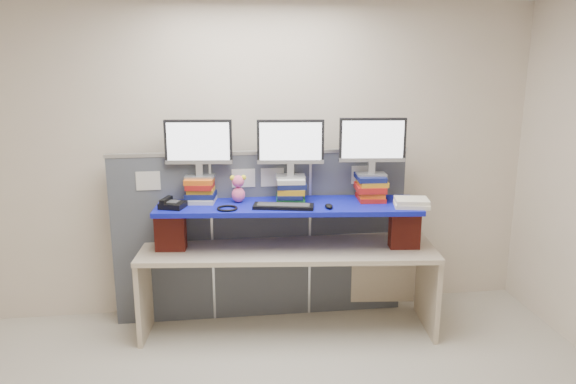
{
  "coord_description": "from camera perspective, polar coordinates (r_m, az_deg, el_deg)",
  "views": [
    {
      "loc": [
        -0.39,
        -2.95,
        2.36
      ],
      "look_at": [
        0.2,
        1.5,
        1.23
      ],
      "focal_mm": 35.0,
      "sensor_mm": 36.0,
      "label": 1
    }
  ],
  "objects": [
    {
      "name": "headset",
      "position": [
        4.51,
        -6.19,
        -1.65
      ],
      "size": [
        0.21,
        0.21,
        0.02
      ],
      "primitive_type": "torus",
      "rotation": [
        0.0,
        0.0,
        -0.34
      ],
      "color": "black",
      "rests_on": "blue_board"
    },
    {
      "name": "brick_pier_right",
      "position": [
        4.79,
        11.76,
        -3.63
      ],
      "size": [
        0.26,
        0.16,
        0.34
      ],
      "primitive_type": "cube",
      "rotation": [
        0.0,
        0.0,
        -0.11
      ],
      "color": "maroon",
      "rests_on": "desk"
    },
    {
      "name": "monitor_left",
      "position": [
        4.71,
        -9.08,
        4.74
      ],
      "size": [
        0.56,
        0.18,
        0.48
      ],
      "rotation": [
        0.0,
        0.0,
        -0.11
      ],
      "color": "#95959A",
      "rests_on": "book_stack_left"
    },
    {
      "name": "plush_toy",
      "position": [
        4.69,
        -5.08,
        0.37
      ],
      "size": [
        0.14,
        0.1,
        0.23
      ],
      "rotation": [
        0.0,
        0.0,
        0.23
      ],
      "color": "#F55D91",
      "rests_on": "blue_board"
    },
    {
      "name": "blue_board",
      "position": [
        4.66,
        0.0,
        -1.43
      ],
      "size": [
        2.21,
        0.77,
        0.04
      ],
      "primitive_type": "cube",
      "rotation": [
        0.0,
        0.0,
        -0.11
      ],
      "color": "#0B0E90",
      "rests_on": "brick_pier_left"
    },
    {
      "name": "cubicle_partition",
      "position": [
        5.01,
        -2.73,
        -4.39
      ],
      "size": [
        2.6,
        0.06,
        1.53
      ],
      "color": "#444850",
      "rests_on": "ground"
    },
    {
      "name": "keyboard",
      "position": [
        4.53,
        -0.46,
        -1.45
      ],
      "size": [
        0.51,
        0.26,
        0.03
      ],
      "rotation": [
        0.0,
        0.0,
        -0.21
      ],
      "color": "black",
      "rests_on": "blue_board"
    },
    {
      "name": "mouse",
      "position": [
        4.53,
        4.17,
        -1.43
      ],
      "size": [
        0.1,
        0.13,
        0.04
      ],
      "primitive_type": "ellipsoid",
      "rotation": [
        0.0,
        0.0,
        -0.35
      ],
      "color": "black",
      "rests_on": "blue_board"
    },
    {
      "name": "book_stack_right",
      "position": [
        4.82,
        8.4,
        0.5
      ],
      "size": [
        0.28,
        0.32,
        0.21
      ],
      "color": "#A91913",
      "rests_on": "blue_board"
    },
    {
      "name": "desk_phone",
      "position": [
        4.63,
        -11.71,
        -1.22
      ],
      "size": [
        0.24,
        0.22,
        0.08
      ],
      "rotation": [
        0.0,
        0.0,
        -0.36
      ],
      "color": "black",
      "rests_on": "blue_board"
    },
    {
      "name": "monitor_center",
      "position": [
        4.67,
        0.26,
        4.81
      ],
      "size": [
        0.56,
        0.18,
        0.48
      ],
      "rotation": [
        0.0,
        0.0,
        -0.11
      ],
      "color": "#95959A",
      "rests_on": "book_stack_center"
    },
    {
      "name": "room",
      "position": [
        3.13,
        -0.06,
        -3.68
      ],
      "size": [
        5.0,
        4.0,
        2.8
      ],
      "color": "beige",
      "rests_on": "ground"
    },
    {
      "name": "desk",
      "position": [
        4.82,
        0.0,
        -7.24
      ],
      "size": [
        2.54,
        0.98,
        0.75
      ],
      "rotation": [
        0.0,
        0.0,
        -0.11
      ],
      "color": "beige",
      "rests_on": "ground"
    },
    {
      "name": "brick_pier_left",
      "position": [
        4.75,
        -11.85,
        -3.83
      ],
      "size": [
        0.26,
        0.16,
        0.34
      ],
      "primitive_type": "cube",
      "rotation": [
        0.0,
        0.0,
        -0.11
      ],
      "color": "maroon",
      "rests_on": "desk"
    },
    {
      "name": "binder_stack",
      "position": [
        4.67,
        12.44,
        -1.07
      ],
      "size": [
        0.31,
        0.27,
        0.07
      ],
      "rotation": [
        0.0,
        0.0,
        -0.18
      ],
      "color": "#EDE4CA",
      "rests_on": "blue_board"
    },
    {
      "name": "monitor_right",
      "position": [
        4.74,
        8.57,
        4.95
      ],
      "size": [
        0.56,
        0.18,
        0.48
      ],
      "rotation": [
        0.0,
        0.0,
        -0.11
      ],
      "color": "#95959A",
      "rests_on": "book_stack_right"
    },
    {
      "name": "book_stack_left",
      "position": [
        4.79,
        -8.85,
        0.28
      ],
      "size": [
        0.29,
        0.34,
        0.2
      ],
      "color": "#B8B6AF",
      "rests_on": "blue_board"
    },
    {
      "name": "book_stack_center",
      "position": [
        4.75,
        0.29,
        0.34
      ],
      "size": [
        0.28,
        0.33,
        0.2
      ],
      "color": "#1A6227",
      "rests_on": "blue_board"
    }
  ]
}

